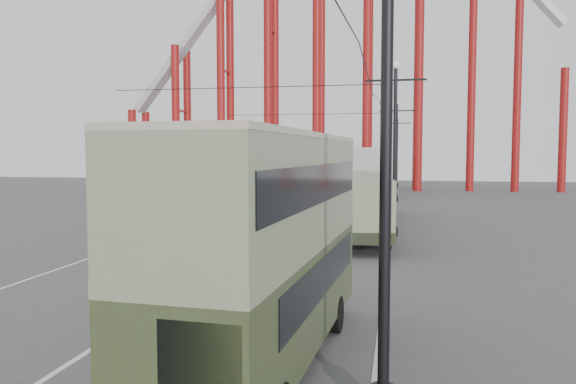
% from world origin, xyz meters
% --- Properties ---
extents(ground, '(160.00, 160.00, 0.00)m').
position_xyz_m(ground, '(0.00, 0.00, 0.00)').
color(ground, '#4C4C4F').
rests_on(ground, ground).
extents(road_markings, '(12.52, 120.00, 0.01)m').
position_xyz_m(road_markings, '(-0.86, 19.70, 0.01)').
color(road_markings, silver).
rests_on(road_markings, ground).
extents(lamp_post_mid, '(3.20, 0.44, 9.32)m').
position_xyz_m(lamp_post_mid, '(5.60, 18.00, 4.68)').
color(lamp_post_mid, black).
rests_on(lamp_post_mid, ground).
extents(lamp_post_far, '(3.20, 0.44, 9.32)m').
position_xyz_m(lamp_post_far, '(5.60, 40.00, 4.68)').
color(lamp_post_far, black).
rests_on(lamp_post_far, ground).
extents(lamp_post_distant, '(3.20, 0.44, 9.32)m').
position_xyz_m(lamp_post_distant, '(5.60, 62.00, 4.68)').
color(lamp_post_distant, black).
rests_on(lamp_post_distant, ground).
extents(roller_coaster, '(52.95, 5.00, 55.48)m').
position_xyz_m(roller_coaster, '(-2.49, 56.89, 22.92)').
color(roller_coaster, maroon).
rests_on(roller_coaster, ground).
extents(fairground_shed, '(22.00, 10.00, 5.00)m').
position_xyz_m(fairground_shed, '(-6.00, 47.00, 2.50)').
color(fairground_shed, '#A6A6A1').
rests_on(fairground_shed, ground).
extents(double_decker_bus, '(2.84, 9.19, 4.87)m').
position_xyz_m(double_decker_bus, '(3.15, -1.22, 2.73)').
color(double_decker_bus, '#353F22').
rests_on(double_decker_bus, ground).
extents(single_decker_green, '(4.27, 11.96, 3.31)m').
position_xyz_m(single_decker_green, '(3.62, 16.89, 1.87)').
color(single_decker_green, gray).
rests_on(single_decker_green, ground).
extents(single_decker_cream, '(2.67, 10.33, 3.21)m').
position_xyz_m(single_decker_cream, '(3.85, 25.65, 1.81)').
color(single_decker_cream, '#B9AA95').
rests_on(single_decker_cream, ground).
extents(pedestrian, '(0.70, 0.58, 1.64)m').
position_xyz_m(pedestrian, '(1.26, 7.53, 0.82)').
color(pedestrian, black).
rests_on(pedestrian, ground).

